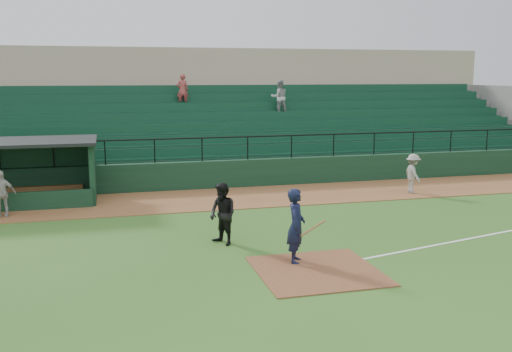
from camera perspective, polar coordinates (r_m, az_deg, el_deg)
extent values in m
plane|color=#305B1D|center=(15.58, 4.75, -8.18)|extent=(90.00, 90.00, 0.00)
cube|color=brown|center=(23.01, -1.91, -2.15)|extent=(40.00, 4.00, 0.03)
cube|color=brown|center=(14.69, 6.07, -9.28)|extent=(3.00, 3.00, 0.03)
cube|color=black|center=(25.01, -3.04, 0.19)|extent=(36.00, 0.35, 1.20)
cylinder|color=black|center=(24.79, -3.08, 3.84)|extent=(36.00, 0.06, 0.06)
cube|color=slate|center=(29.62, -5.01, 4.04)|extent=(36.00, 9.00, 3.60)
cube|color=#103C26|center=(29.09, -4.85, 4.82)|extent=(34.56, 8.00, 4.05)
cube|color=slate|center=(37.18, 23.57, 4.91)|extent=(0.35, 9.50, 4.20)
cube|color=tan|center=(35.93, -6.83, 7.28)|extent=(38.00, 3.00, 6.40)
cube|color=slate|center=(33.93, -6.37, 7.98)|extent=(36.00, 2.00, 0.20)
imported|color=#A3A3A3|center=(31.24, 2.32, 7.77)|extent=(0.92, 0.72, 1.89)
imported|color=#9D3C39|center=(31.12, -7.28, 8.38)|extent=(0.63, 0.42, 1.74)
cube|color=black|center=(23.34, -15.83, 0.48)|extent=(0.20, 2.60, 2.30)
imported|color=black|center=(15.03, 3.97, -4.94)|extent=(0.70, 0.84, 1.97)
cylinder|color=olive|center=(14.99, 5.67, -5.14)|extent=(0.79, 0.34, 0.35)
imported|color=black|center=(16.62, -3.30, -3.78)|extent=(1.01, 1.09, 1.80)
imported|color=gray|center=(24.58, 15.23, 0.24)|extent=(0.67, 1.08, 1.62)
imported|color=#ACA7A1|center=(21.62, -23.85, -1.59)|extent=(0.95, 0.41, 1.60)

